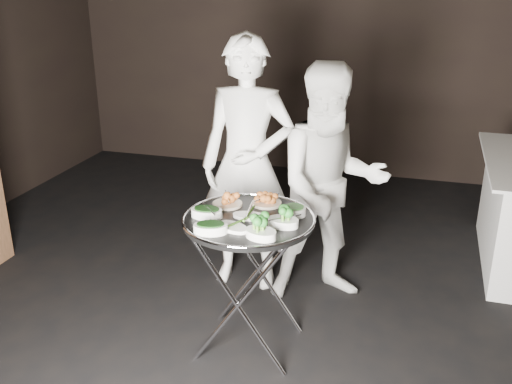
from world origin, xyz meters
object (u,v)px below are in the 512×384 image
(waiter_left, at_px, (247,165))
(waiter_right, at_px, (330,186))
(tray_stand, at_px, (249,278))
(serving_tray, at_px, (249,220))

(waiter_left, relative_size, waiter_right, 1.09)
(tray_stand, relative_size, waiter_left, 0.47)
(waiter_left, bearing_deg, tray_stand, -75.43)
(serving_tray, height_order, waiter_left, waiter_left)
(tray_stand, bearing_deg, serving_tray, 100.62)
(tray_stand, xyz_separation_m, waiter_left, (-0.24, 0.77, 0.43))
(tray_stand, relative_size, waiter_right, 0.51)
(tray_stand, height_order, waiter_left, waiter_left)
(tray_stand, xyz_separation_m, waiter_right, (0.35, 0.73, 0.35))
(serving_tray, bearing_deg, waiter_left, 107.31)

